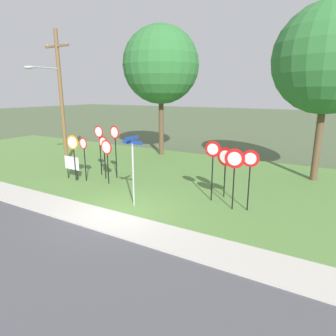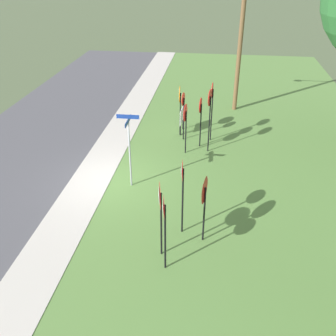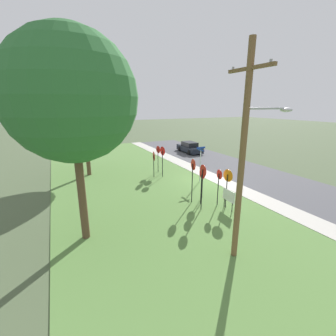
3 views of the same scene
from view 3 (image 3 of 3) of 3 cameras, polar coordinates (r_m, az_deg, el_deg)
ground_plane at (r=19.71m, az=10.26°, el=-3.19°), size 160.00×160.00×0.00m
road_asphalt at (r=22.78m, az=20.08°, el=-1.34°), size 44.00×6.40×0.01m
sidewalk_strip at (r=20.16m, az=12.11°, el=-2.77°), size 44.00×1.60×0.06m
grass_median at (r=17.02m, az=-6.40°, el=-5.98°), size 44.00×12.00×0.04m
stop_sign_near_left at (r=14.61m, az=12.46°, el=-2.93°), size 0.60×0.12×2.32m
stop_sign_near_right at (r=14.60m, az=8.38°, el=-2.60°), size 0.68×0.12×2.34m
stop_sign_far_left at (r=13.68m, az=8.55°, el=-2.38°), size 0.67×0.11×2.81m
stop_sign_far_center at (r=14.32m, az=14.49°, el=-2.90°), size 0.76×0.11×2.44m
stop_sign_far_right at (r=14.64m, az=6.16°, el=-0.82°), size 0.70×0.14×2.88m
stop_sign_center_tall at (r=15.52m, az=8.67°, el=-1.61°), size 0.75×0.12×2.29m
yield_sign_near_left at (r=19.91m, az=-1.31°, el=3.19°), size 0.69×0.12×2.62m
yield_sign_near_right at (r=19.99m, az=-3.48°, el=2.45°), size 0.82×0.17×2.27m
yield_sign_far_left at (r=21.13m, az=-1.33°, el=3.66°), size 0.78×0.18×2.48m
yield_sign_far_right at (r=21.55m, az=-2.43°, el=3.78°), size 0.67×0.14×2.46m
street_name_post at (r=18.86m, az=8.01°, el=1.69°), size 0.96×0.82×2.91m
utility_pole at (r=9.19m, az=18.79°, el=4.38°), size 2.10×2.49×8.35m
notice_board at (r=14.38m, az=14.76°, el=-6.87°), size 1.10×0.09×1.25m
oak_tree_left at (r=10.60m, az=-22.71°, el=15.80°), size 5.43×5.43×9.17m
oak_tree_right at (r=21.35m, az=-20.29°, el=14.47°), size 5.38×5.38×8.86m
parked_sedan_distant at (r=31.15m, az=5.34°, el=5.05°), size 4.51×2.03×1.39m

